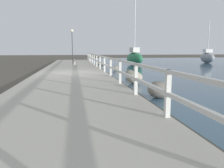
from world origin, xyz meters
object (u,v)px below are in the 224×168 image
dock_lamp (72,37)px  sailboat_gray (207,57)px  mooring_bollard (74,62)px  sailboat_green (134,58)px

dock_lamp → sailboat_gray: bearing=8.2°
mooring_bollard → sailboat_green: (6.43, 3.87, 0.24)m
dock_lamp → sailboat_gray: sailboat_gray is taller
dock_lamp → sailboat_green: bearing=4.3°
mooring_bollard → sailboat_gray: 17.29m
mooring_bollard → sailboat_green: bearing=31.1°
mooring_bollard → sailboat_gray: (16.31, 5.75, 0.18)m
dock_lamp → sailboat_green: sailboat_green is taller
mooring_bollard → dock_lamp: (-0.15, 3.37, 2.33)m
mooring_bollard → dock_lamp: dock_lamp is taller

